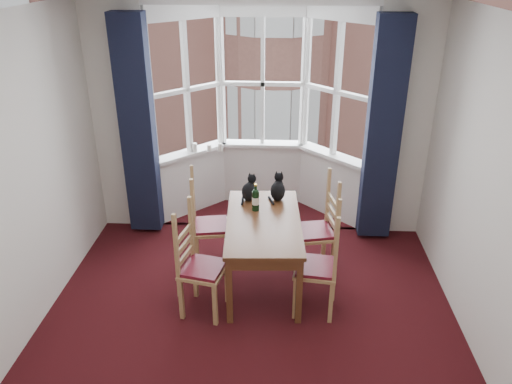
# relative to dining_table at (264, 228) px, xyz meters

# --- Properties ---
(floor) EXTENTS (4.50, 4.50, 0.00)m
(floor) POSITION_rel_dining_table_xyz_m (-0.10, -1.01, -0.66)
(floor) COLOR black
(floor) RESTS_ON ground
(ceiling) EXTENTS (4.50, 4.50, 0.00)m
(ceiling) POSITION_rel_dining_table_xyz_m (-0.10, -1.01, 2.14)
(ceiling) COLOR white
(ceiling) RESTS_ON floor
(wall_right) EXTENTS (0.00, 4.50, 4.50)m
(wall_right) POSITION_rel_dining_table_xyz_m (1.90, -1.01, 0.74)
(wall_right) COLOR silver
(wall_right) RESTS_ON floor
(wall_back_pier_left) EXTENTS (0.70, 0.12, 2.80)m
(wall_back_pier_left) POSITION_rel_dining_table_xyz_m (-1.75, 1.24, 0.74)
(wall_back_pier_left) COLOR silver
(wall_back_pier_left) RESTS_ON floor
(wall_back_pier_right) EXTENTS (0.70, 0.12, 2.80)m
(wall_back_pier_right) POSITION_rel_dining_table_xyz_m (1.55, 1.24, 0.74)
(wall_back_pier_right) COLOR silver
(wall_back_pier_right) RESTS_ON floor
(bay_window) EXTENTS (2.76, 0.94, 2.80)m
(bay_window) POSITION_rel_dining_table_xyz_m (-0.10, 1.74, 0.74)
(bay_window) COLOR white
(bay_window) RESTS_ON floor
(curtain_left) EXTENTS (0.38, 0.22, 2.60)m
(curtain_left) POSITION_rel_dining_table_xyz_m (-1.52, 1.06, 0.69)
(curtain_left) COLOR black
(curtain_left) RESTS_ON floor
(curtain_right) EXTENTS (0.38, 0.22, 2.60)m
(curtain_right) POSITION_rel_dining_table_xyz_m (1.32, 1.06, 0.69)
(curtain_right) COLOR black
(curtain_right) RESTS_ON floor
(dining_table) EXTENTS (0.82, 1.44, 0.75)m
(dining_table) POSITION_rel_dining_table_xyz_m (0.00, 0.00, 0.00)
(dining_table) COLOR brown
(dining_table) RESTS_ON floor
(chair_left_near) EXTENTS (0.48, 0.50, 0.92)m
(chair_left_near) POSITION_rel_dining_table_xyz_m (-0.64, -0.48, -0.19)
(chair_left_near) COLOR tan
(chair_left_near) RESTS_ON floor
(chair_left_far) EXTENTS (0.46, 0.48, 0.92)m
(chair_left_far) POSITION_rel_dining_table_xyz_m (-0.68, 0.31, -0.19)
(chair_left_far) COLOR tan
(chair_left_far) RESTS_ON floor
(chair_right_near) EXTENTS (0.45, 0.47, 0.92)m
(chair_right_near) POSITION_rel_dining_table_xyz_m (0.61, -0.43, -0.19)
(chair_right_near) COLOR tan
(chair_right_near) RESTS_ON floor
(chair_right_far) EXTENTS (0.48, 0.49, 0.92)m
(chair_right_far) POSITION_rel_dining_table_xyz_m (0.63, 0.28, -0.19)
(chair_right_far) COLOR tan
(chair_right_far) RESTS_ON floor
(cat_left) EXTENTS (0.23, 0.25, 0.30)m
(cat_left) POSITION_rel_dining_table_xyz_m (-0.18, 0.47, 0.21)
(cat_left) COLOR black
(cat_left) RESTS_ON dining_table
(cat_right) EXTENTS (0.19, 0.25, 0.32)m
(cat_right) POSITION_rel_dining_table_xyz_m (0.14, 0.50, 0.21)
(cat_right) COLOR black
(cat_right) RESTS_ON dining_table
(wine_bottle) EXTENTS (0.08, 0.08, 0.30)m
(wine_bottle) POSITION_rel_dining_table_xyz_m (-0.09, 0.22, 0.23)
(wine_bottle) COLOR black
(wine_bottle) RESTS_ON dining_table
(candle_tall) EXTENTS (0.06, 0.06, 0.12)m
(candle_tall) POSITION_rel_dining_table_xyz_m (-0.96, 1.59, 0.27)
(candle_tall) COLOR white
(candle_tall) RESTS_ON bay_window
(candle_short) EXTENTS (0.06, 0.06, 0.09)m
(candle_short) POSITION_rel_dining_table_xyz_m (-0.78, 1.62, 0.26)
(candle_short) COLOR white
(candle_short) RESTS_ON bay_window
(candle_extra) EXTENTS (0.05, 0.05, 0.10)m
(candle_extra) POSITION_rel_dining_table_xyz_m (-0.64, 1.64, 0.26)
(candle_extra) COLOR white
(candle_extra) RESTS_ON bay_window
(street) EXTENTS (80.00, 80.00, 0.00)m
(street) POSITION_rel_dining_table_xyz_m (-0.10, 31.24, -6.66)
(street) COLOR #333335
(street) RESTS_ON ground
(tenement_building) EXTENTS (18.40, 7.80, 15.20)m
(tenement_building) POSITION_rel_dining_table_xyz_m (-0.10, 13.00, 0.94)
(tenement_building) COLOR #9B5E50
(tenement_building) RESTS_ON street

